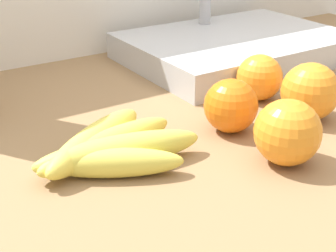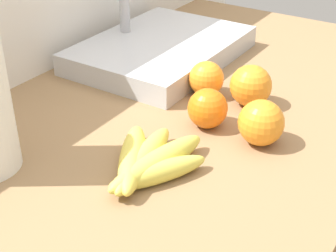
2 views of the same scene
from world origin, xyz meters
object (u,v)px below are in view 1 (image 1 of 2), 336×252
object	(u,v)px
banana_bunch	(109,149)
orange_back_left	(287,132)
orange_back_right	(310,92)
sink_basin	(236,46)
orange_front	(231,106)
orange_far_right	(261,78)

from	to	relation	value
banana_bunch	orange_back_left	size ratio (longest dim) A/B	2.58
banana_bunch	orange_back_right	distance (m)	0.30
banana_bunch	sink_basin	distance (m)	0.46
sink_basin	orange_front	bearing A→B (deg)	-131.24
orange_front	sink_basin	xyz separation A→B (m)	(0.21, 0.24, -0.01)
banana_bunch	orange_front	size ratio (longest dim) A/B	2.82
orange_back_right	sink_basin	world-z (taller)	sink_basin
orange_far_right	orange_back_left	bearing A→B (deg)	-123.89
orange_back_left	orange_back_right	xyz separation A→B (m)	(0.12, 0.07, 0.00)
sink_basin	banana_bunch	bearing A→B (deg)	-148.98
orange_far_right	sink_basin	distance (m)	0.21
orange_far_right	sink_basin	size ratio (longest dim) A/B	0.18
orange_back_right	banana_bunch	bearing A→B (deg)	172.81
orange_back_left	orange_back_right	world-z (taller)	orange_back_right
banana_bunch	orange_front	bearing A→B (deg)	-2.67
orange_back_right	orange_far_right	size ratio (longest dim) A/B	1.15
sink_basin	orange_back_right	bearing A→B (deg)	-109.16
banana_bunch	orange_front	world-z (taller)	orange_front
orange_front	orange_back_right	bearing A→B (deg)	-13.77
orange_back_left	banana_bunch	bearing A→B (deg)	147.74
banana_bunch	orange_back_right	size ratio (longest dim) A/B	2.51
orange_back_right	orange_front	bearing A→B (deg)	166.23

